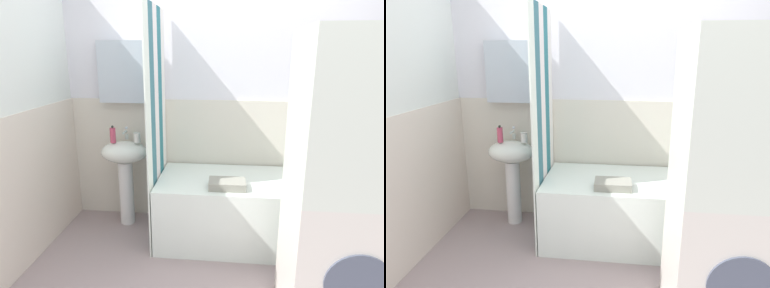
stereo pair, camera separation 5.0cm
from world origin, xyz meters
TOP-DOWN VIEW (x-y plane):
  - wall_back_tiled at (-0.06, 1.26)m, footprint 3.60×0.18m
  - wall_left_tiled at (-1.57, 0.34)m, footprint 0.07×1.81m
  - sink at (-0.97, 1.03)m, footprint 0.44×0.34m
  - faucet at (-0.97, 1.11)m, footprint 0.03×0.12m
  - soap_dispenser at (-1.06, 0.99)m, footprint 0.05×0.05m
  - toothbrush_cup at (-0.84, 1.02)m, footprint 0.06×0.06m
  - bathtub at (0.22, 0.84)m, footprint 1.62×0.76m
  - shower_curtain at (-0.61, 0.84)m, footprint 0.01×0.76m
  - conditioner_bottle at (0.93, 1.16)m, footprint 0.06×0.06m
  - body_wash_bottle at (0.82, 1.12)m, footprint 0.05×0.05m
  - lotion_bottle at (0.73, 1.12)m, footprint 0.06×0.06m
  - towel_folded at (0.00, 0.63)m, footprint 0.30×0.20m
  - washer_dryer_stack at (0.68, -0.06)m, footprint 0.63×0.60m

SIDE VIEW (x-z plane):
  - bathtub at x=0.22m, z-range 0.00..0.57m
  - towel_folded at x=0.00m, z-range 0.57..0.64m
  - sink at x=-0.97m, z-range 0.19..1.02m
  - body_wash_bottle at x=0.82m, z-range 0.57..0.72m
  - lotion_bottle at x=0.73m, z-range 0.57..0.77m
  - conditioner_bottle at x=0.93m, z-range 0.57..0.79m
  - toothbrush_cup at x=-0.84m, z-range 0.83..0.92m
  - washer_dryer_stack at x=0.68m, z-range 0.00..1.76m
  - faucet at x=-0.97m, z-range 0.83..0.95m
  - soap_dispenser at x=-1.06m, z-range 0.82..0.98m
  - shower_curtain at x=-0.61m, z-range 0.00..2.00m
  - wall_left_tiled at x=-1.57m, z-range -0.08..2.32m
  - wall_back_tiled at x=-0.06m, z-range -0.06..2.34m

